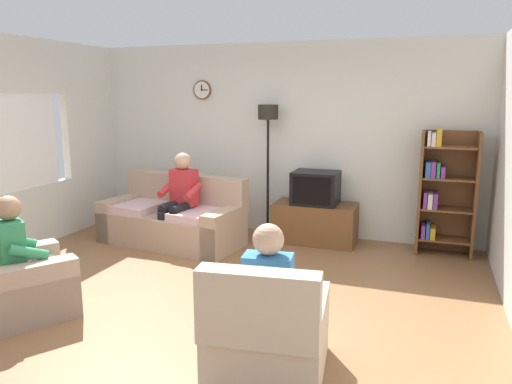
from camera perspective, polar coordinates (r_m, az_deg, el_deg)
name	(u,v)px	position (r m, az deg, el deg)	size (l,w,h in m)	color
ground_plane	(202,298)	(5.01, -6.33, -12.17)	(12.00, 12.00, 0.00)	#8C603D
back_wall_assembly	(281,139)	(7.11, 2.87, 6.12)	(6.20, 0.17, 2.70)	silver
couch	(173,220)	(6.76, -9.58, -3.24)	(1.99, 1.11, 0.90)	tan
tv_stand	(315,223)	(6.75, 6.87, -3.56)	(1.10, 0.56, 0.54)	brown
tv	(316,188)	(6.62, 6.92, 0.49)	(0.60, 0.49, 0.44)	black
bookshelf	(443,190)	(6.55, 20.84, 0.19)	(0.68, 0.36, 1.58)	brown
floor_lamp	(268,134)	(6.84, 1.41, 6.76)	(0.28, 0.28, 1.85)	black
armchair_near_window	(15,285)	(5.02, -26.14, -9.71)	(1.15, 1.17, 0.90)	tan
armchair_near_bookshelf	(268,336)	(3.66, 1.37, -16.38)	(0.90, 0.97, 0.90)	#BCAD99
person_on_couch	(180,195)	(6.50, -8.86, -0.31)	(0.55, 0.57, 1.24)	red
person_in_left_armchair	(23,250)	(4.94, -25.44, -6.13)	(0.61, 0.64, 1.12)	#338C59
person_in_right_armchair	(270,290)	(3.61, 1.67, -11.30)	(0.55, 0.57, 1.12)	#3372B2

